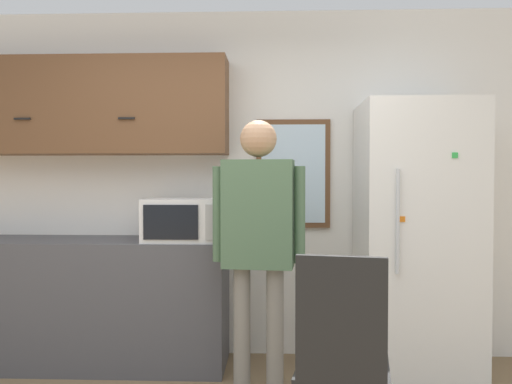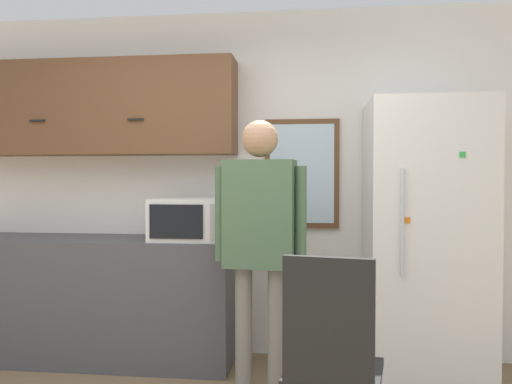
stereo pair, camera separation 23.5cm
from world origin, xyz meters
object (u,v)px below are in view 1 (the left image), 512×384
Objects in this scene: microwave at (183,220)px; person at (258,227)px; refrigerator at (416,239)px; chair at (342,354)px.

person is (0.56, -0.42, -0.01)m from microwave.
person is 0.91× the size of refrigerator.
person is 1.19m from refrigerator.
microwave is 0.28× the size of refrigerator.
person is at bearing -159.70° from refrigerator.
chair is at bearing -119.46° from refrigerator.
microwave is 0.70m from person.
refrigerator reaches higher than person.
person reaches higher than chair.
microwave is 1.66m from chair.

